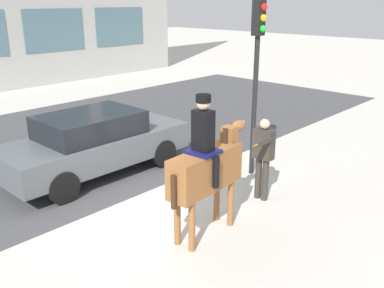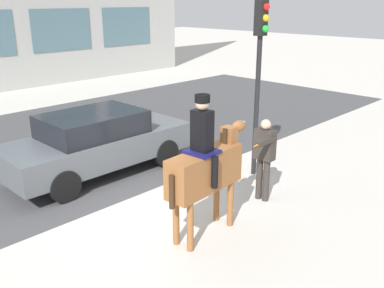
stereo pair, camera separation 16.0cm
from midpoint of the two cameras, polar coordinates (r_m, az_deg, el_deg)
ground_plane at (r=8.51m, az=-5.85°, el=-8.34°), size 80.00×80.00×0.00m
road_surface at (r=12.29m, az=-20.16°, el=-0.72°), size 25.78×8.50×0.01m
mounted_horse_lead at (r=7.05m, az=2.52°, el=-2.96°), size 1.94×0.65×2.47m
pedestrian_bystander at (r=8.50m, az=10.14°, el=-1.28°), size 0.82×0.46×1.68m
street_car_near_lane at (r=10.00m, az=-12.11°, el=0.31°), size 4.37×1.80×1.46m
traffic_light at (r=9.43m, az=9.47°, el=10.78°), size 0.24×0.29×3.85m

